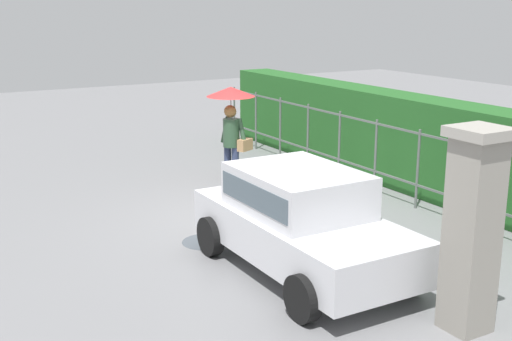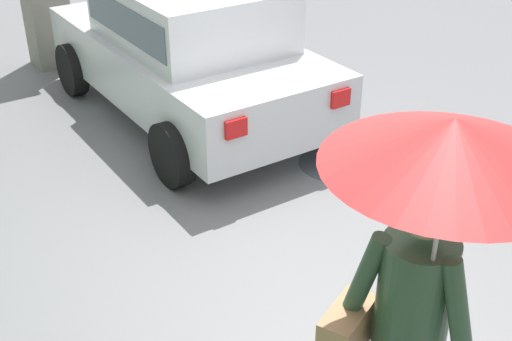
% 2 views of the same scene
% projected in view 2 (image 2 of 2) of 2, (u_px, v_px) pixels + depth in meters
% --- Properties ---
extents(ground_plane, '(40.00, 40.00, 0.00)m').
position_uv_depth(ground_plane, '(275.00, 241.00, 5.32)').
color(ground_plane, slate).
extents(car, '(3.74, 1.86, 1.48)m').
position_uv_depth(car, '(188.00, 45.00, 6.97)').
color(car, silver).
rests_on(car, ground).
extents(pedestrian, '(1.00, 1.00, 2.08)m').
position_uv_depth(pedestrian, '(429.00, 231.00, 2.74)').
color(pedestrian, '#2D3856').
rests_on(pedestrian, ground).
extents(puddle_near, '(0.78, 0.78, 0.00)m').
position_uv_depth(puddle_near, '(339.00, 163.00, 6.43)').
color(puddle_near, '#4C545B').
rests_on(puddle_near, ground).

